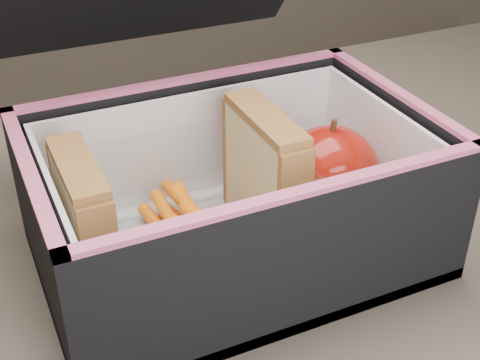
% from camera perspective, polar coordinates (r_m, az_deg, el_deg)
% --- Properties ---
extents(kitchen_table, '(1.20, 0.80, 0.75)m').
position_cam_1_polar(kitchen_table, '(0.62, 5.88, -13.33)').
color(kitchen_table, brown).
rests_on(kitchen_table, ground).
extents(lunch_bag, '(0.30, 0.33, 0.27)m').
position_cam_1_polar(lunch_bag, '(0.52, -0.80, -0.37)').
color(lunch_bag, black).
rests_on(lunch_bag, kitchen_table).
extents(plastic_tub, '(0.19, 0.13, 0.08)m').
position_cam_1_polar(plastic_tub, '(0.51, -5.11, -2.98)').
color(plastic_tub, white).
rests_on(plastic_tub, lunch_bag).
extents(sandwich_left, '(0.03, 0.09, 0.10)m').
position_cam_1_polar(sandwich_left, '(0.49, -13.06, -3.54)').
color(sandwich_left, tan).
rests_on(sandwich_left, plastic_tub).
extents(sandwich_right, '(0.03, 0.10, 0.11)m').
position_cam_1_polar(sandwich_right, '(0.53, 2.10, 0.46)').
color(sandwich_right, tan).
rests_on(sandwich_right, plastic_tub).
extents(carrot_sticks, '(0.05, 0.14, 0.03)m').
position_cam_1_polar(carrot_sticks, '(0.53, -4.58, -4.31)').
color(carrot_sticks, '#FF6C00').
rests_on(carrot_sticks, plastic_tub).
extents(paper_napkin, '(0.10, 0.11, 0.01)m').
position_cam_1_polar(paper_napkin, '(0.58, 7.54, -2.52)').
color(paper_napkin, white).
rests_on(paper_napkin, lunch_bag).
extents(red_apple, '(0.09, 0.09, 0.08)m').
position_cam_1_polar(red_apple, '(0.56, 7.68, 0.87)').
color(red_apple, maroon).
rests_on(red_apple, paper_napkin).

